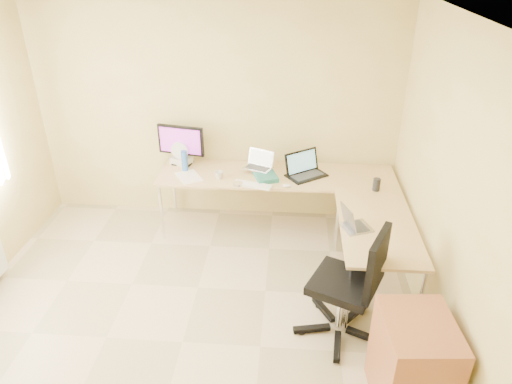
# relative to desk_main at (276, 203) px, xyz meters

# --- Properties ---
(floor) EXTENTS (4.50, 4.50, 0.00)m
(floor) POSITION_rel_desk_main_xyz_m (-0.72, -1.85, -0.36)
(floor) COLOR tan
(floor) RESTS_ON ground
(ceiling) EXTENTS (4.50, 4.50, 0.00)m
(ceiling) POSITION_rel_desk_main_xyz_m (-0.72, -1.85, 2.24)
(ceiling) COLOR white
(ceiling) RESTS_ON ground
(wall_back) EXTENTS (4.50, 0.00, 4.50)m
(wall_back) POSITION_rel_desk_main_xyz_m (-0.72, 0.40, 0.93)
(wall_back) COLOR tan
(wall_back) RESTS_ON ground
(wall_right) EXTENTS (0.00, 4.50, 4.50)m
(wall_right) POSITION_rel_desk_main_xyz_m (1.38, -1.85, 0.93)
(wall_right) COLOR tan
(wall_right) RESTS_ON ground
(desk_main) EXTENTS (2.65, 0.70, 0.73)m
(desk_main) POSITION_rel_desk_main_xyz_m (0.00, 0.00, 0.00)
(desk_main) COLOR tan
(desk_main) RESTS_ON ground
(desk_return) EXTENTS (0.70, 1.30, 0.73)m
(desk_return) POSITION_rel_desk_main_xyz_m (0.98, -1.00, 0.00)
(desk_return) COLOR tan
(desk_return) RESTS_ON ground
(monitor) EXTENTS (0.58, 0.28, 0.47)m
(monitor) POSITION_rel_desk_main_xyz_m (-1.11, 0.20, 0.60)
(monitor) COLOR black
(monitor) RESTS_ON desk_main
(book_stack) EXTENTS (0.31, 0.36, 0.05)m
(book_stack) POSITION_rel_desk_main_xyz_m (-0.12, -0.10, 0.39)
(book_stack) COLOR #216357
(book_stack) RESTS_ON desk_main
(laptop_center) EXTENTS (0.38, 0.34, 0.20)m
(laptop_center) POSITION_rel_desk_main_xyz_m (-0.22, 0.03, 0.52)
(laptop_center) COLOR #BBBBBF
(laptop_center) RESTS_ON desk_main
(laptop_black) EXTENTS (0.53, 0.50, 0.27)m
(laptop_black) POSITION_rel_desk_main_xyz_m (0.33, -0.02, 0.50)
(laptop_black) COLOR black
(laptop_black) RESTS_ON desk_main
(keyboard) EXTENTS (0.43, 0.22, 0.02)m
(keyboard) POSITION_rel_desk_main_xyz_m (-0.25, -0.30, 0.37)
(keyboard) COLOR white
(keyboard) RESTS_ON desk_main
(mouse) EXTENTS (0.10, 0.07, 0.03)m
(mouse) POSITION_rel_desk_main_xyz_m (0.12, -0.30, 0.38)
(mouse) COLOR silver
(mouse) RESTS_ON desk_main
(mug) EXTENTS (0.09, 0.09, 0.09)m
(mug) POSITION_rel_desk_main_xyz_m (-0.63, -0.16, 0.41)
(mug) COLOR beige
(mug) RESTS_ON desk_main
(cd_stack) EXTENTS (0.11, 0.11, 0.03)m
(cd_stack) POSITION_rel_desk_main_xyz_m (-0.41, -0.30, 0.38)
(cd_stack) COLOR white
(cd_stack) RESTS_ON desk_main
(water_bottle) EXTENTS (0.09, 0.09, 0.24)m
(water_bottle) POSITION_rel_desk_main_xyz_m (-1.04, 0.01, 0.49)
(water_bottle) COLOR #2859A5
(water_bottle) RESTS_ON desk_main
(papers) EXTENTS (0.36, 0.40, 0.01)m
(papers) POSITION_rel_desk_main_xyz_m (-0.97, -0.14, 0.37)
(papers) COLOR white
(papers) RESTS_ON desk_main
(white_box) EXTENTS (0.27, 0.24, 0.08)m
(white_box) POSITION_rel_desk_main_xyz_m (-1.13, 0.20, 0.41)
(white_box) COLOR beige
(white_box) RESTS_ON desk_main
(desk_fan) EXTENTS (0.23, 0.23, 0.26)m
(desk_fan) POSITION_rel_desk_main_xyz_m (-1.13, 0.20, 0.50)
(desk_fan) COLOR silver
(desk_fan) RESTS_ON desk_main
(black_cup) EXTENTS (0.10, 0.10, 0.13)m
(black_cup) POSITION_rel_desk_main_xyz_m (1.05, -0.30, 0.43)
(black_cup) COLOR black
(black_cup) RESTS_ON desk_main
(laptop_return) EXTENTS (0.36, 0.33, 0.20)m
(laptop_return) POSITION_rel_desk_main_xyz_m (0.77, -1.06, 0.46)
(laptop_return) COLOR #9A9BAC
(laptop_return) RESTS_ON desk_return
(office_chair) EXTENTS (0.87, 0.87, 1.09)m
(office_chair) POSITION_rel_desk_main_xyz_m (0.62, -1.60, 0.14)
(office_chair) COLOR black
(office_chair) RESTS_ON ground
(cabinet) EXTENTS (0.53, 0.63, 0.83)m
(cabinet) POSITION_rel_desk_main_xyz_m (1.06, -2.30, -0.01)
(cabinet) COLOR #A4662B
(cabinet) RESTS_ON ground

